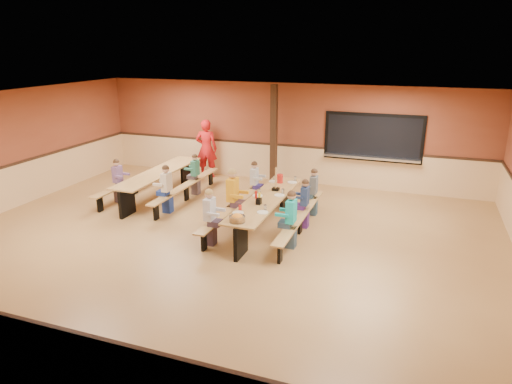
% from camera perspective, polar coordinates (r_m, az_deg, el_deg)
% --- Properties ---
extents(ground, '(12.00, 12.00, 0.00)m').
position_cam_1_polar(ground, '(9.98, -4.55, -6.28)').
color(ground, olive).
rests_on(ground, ground).
extents(room_envelope, '(12.04, 10.04, 3.02)m').
position_cam_1_polar(room_envelope, '(9.72, -4.65, -2.56)').
color(room_envelope, brown).
rests_on(room_envelope, ground).
extents(kitchen_pass_through, '(2.78, 0.28, 1.38)m').
position_cam_1_polar(kitchen_pass_through, '(13.52, 14.42, 6.36)').
color(kitchen_pass_through, black).
rests_on(kitchen_pass_through, ground).
extents(structural_post, '(0.18, 0.18, 3.00)m').
position_cam_1_polar(structural_post, '(13.53, 2.23, 6.97)').
color(structural_post, black).
rests_on(structural_post, ground).
extents(cafeteria_table_main, '(1.91, 3.70, 0.74)m').
position_cam_1_polar(cafeteria_table_main, '(10.48, 1.21, -1.90)').
color(cafeteria_table_main, '#AB7F44').
rests_on(cafeteria_table_main, ground).
extents(cafeteria_table_second, '(1.91, 3.70, 0.74)m').
position_cam_1_polar(cafeteria_table_second, '(12.94, -11.98, 1.62)').
color(cafeteria_table_second, '#AB7F44').
rests_on(cafeteria_table_second, ground).
extents(seated_child_white_left, '(0.38, 0.31, 1.22)m').
position_cam_1_polar(seated_child_white_left, '(9.67, -5.80, -3.20)').
color(seated_child_white_left, silver).
rests_on(seated_child_white_left, ground).
extents(seated_adult_yellow, '(0.43, 0.35, 1.33)m').
position_cam_1_polar(seated_adult_yellow, '(10.72, -2.93, -0.65)').
color(seated_adult_yellow, orange).
rests_on(seated_adult_yellow, ground).
extents(seated_child_grey_left, '(0.35, 0.28, 1.16)m').
position_cam_1_polar(seated_child_grey_left, '(12.06, -0.21, 1.09)').
color(seated_child_grey_left, silver).
rests_on(seated_child_grey_left, ground).
extents(seated_child_teal_right, '(0.38, 0.31, 1.23)m').
position_cam_1_polar(seated_child_teal_right, '(9.51, 4.39, -3.50)').
color(seated_child_teal_right, '#16A7A5').
rests_on(seated_child_teal_right, ground).
extents(seated_child_navy_right, '(0.34, 0.28, 1.15)m').
position_cam_1_polar(seated_child_navy_right, '(10.59, 6.11, -1.50)').
color(seated_child_navy_right, navy).
rests_on(seated_child_navy_right, ground).
extents(seated_child_char_right, '(0.35, 0.29, 1.17)m').
position_cam_1_polar(seated_child_char_right, '(11.41, 7.19, -0.03)').
color(seated_child_char_right, '#4F5459').
rests_on(seated_child_char_right, ground).
extents(seated_child_purple_sec, '(0.35, 0.29, 1.17)m').
position_cam_1_polar(seated_child_purple_sec, '(12.80, -16.86, 1.33)').
color(seated_child_purple_sec, slate).
rests_on(seated_child_purple_sec, ground).
extents(seated_child_green_sec, '(0.34, 0.28, 1.15)m').
position_cam_1_polar(seated_child_green_sec, '(13.00, -7.59, 2.17)').
color(seated_child_green_sec, '#327C64').
rests_on(seated_child_green_sec, ground).
extents(seated_child_tan_sec, '(0.37, 0.31, 1.22)m').
position_cam_1_polar(seated_child_tan_sec, '(11.69, -11.08, 0.33)').
color(seated_child_tan_sec, beige).
rests_on(seated_child_tan_sec, ground).
extents(standing_woman, '(0.76, 0.58, 1.86)m').
position_cam_1_polar(standing_woman, '(14.62, -6.22, 5.43)').
color(standing_woman, red).
rests_on(standing_woman, ground).
extents(punch_pitcher, '(0.16, 0.16, 0.22)m').
position_cam_1_polar(punch_pitcher, '(11.55, 3.00, 1.69)').
color(punch_pitcher, red).
rests_on(punch_pitcher, cafeteria_table_main).
extents(chip_bowl, '(0.32, 0.32, 0.15)m').
position_cam_1_polar(chip_bowl, '(9.04, -2.37, -3.29)').
color(chip_bowl, orange).
rests_on(chip_bowl, cafeteria_table_main).
extents(napkin_dispenser, '(0.10, 0.14, 0.13)m').
position_cam_1_polar(napkin_dispenser, '(10.01, 0.35, -1.17)').
color(napkin_dispenser, black).
rests_on(napkin_dispenser, cafeteria_table_main).
extents(condiment_mustard, '(0.06, 0.06, 0.17)m').
position_cam_1_polar(condiment_mustard, '(10.26, 0.42, -0.56)').
color(condiment_mustard, yellow).
rests_on(condiment_mustard, cafeteria_table_main).
extents(condiment_ketchup, '(0.06, 0.06, 0.17)m').
position_cam_1_polar(condiment_ketchup, '(10.38, 0.00, -0.33)').
color(condiment_ketchup, '#B2140F').
rests_on(condiment_ketchup, cafeteria_table_main).
extents(table_paddle, '(0.16, 0.16, 0.56)m').
position_cam_1_polar(table_paddle, '(10.94, 2.49, 0.90)').
color(table_paddle, black).
rests_on(table_paddle, cafeteria_table_main).
extents(place_settings, '(0.65, 3.30, 0.11)m').
position_cam_1_polar(place_settings, '(10.39, 1.22, -0.50)').
color(place_settings, beige).
rests_on(place_settings, cafeteria_table_main).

